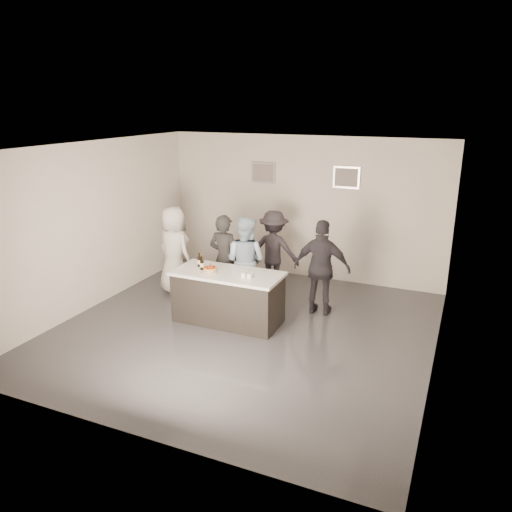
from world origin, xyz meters
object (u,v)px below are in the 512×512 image
bar_counter (228,297)px  person_guest_left (174,250)px  beer_bottle_a (199,259)px  beer_bottle_b (202,262)px  person_guest_back (274,250)px  person_guest_right (322,268)px  cake (210,270)px  person_main_blue (245,261)px  person_main_black (224,259)px

bar_counter → person_guest_left: 1.85m
beer_bottle_a → beer_bottle_b: same height
person_guest_back → person_guest_left: bearing=23.3°
person_guest_right → cake: bearing=30.8°
cake → person_guest_right: 1.96m
bar_counter → beer_bottle_b: (-0.46, -0.05, 0.58)m
bar_counter → person_main_blue: 0.94m
bar_counter → person_main_blue: size_ratio=1.11×
person_guest_right → person_guest_left: bearing=-0.3°
person_guest_left → person_guest_back: person_guest_left is taller
beer_bottle_a → person_guest_right: size_ratio=0.15×
cake → person_guest_right: person_guest_right is taller
cake → person_main_black: 0.91m
bar_counter → cake: cake is taller
bar_counter → person_guest_back: bearing=86.2°
person_main_black → person_main_blue: (0.39, 0.08, -0.01)m
beer_bottle_b → person_guest_right: size_ratio=0.15×
bar_counter → person_main_black: (-0.46, 0.78, 0.40)m
person_main_blue → person_guest_back: 0.98m
person_guest_back → beer_bottle_a: bearing=61.6°
cake → bar_counter: bearing=21.2°
beer_bottle_a → person_main_black: (0.13, 0.70, -0.18)m
person_guest_left → person_main_black: bearing=-163.7°
cake → person_guest_left: bearing=143.9°
bar_counter → person_main_blue: person_main_blue is taller
person_main_black → person_guest_back: (0.57, 1.03, -0.04)m
person_main_black → person_guest_back: size_ratio=1.05×
person_main_black → person_guest_left: person_guest_left is taller
beer_bottle_b → cake: bearing=-17.7°
person_main_blue → person_guest_right: bearing=-169.1°
person_guest_left → person_guest_back: bearing=-130.8°
beer_bottle_b → person_guest_back: 1.96m
cake → person_main_black: bearing=101.5°
person_guest_back → bar_counter: bearing=80.2°
person_main_black → bar_counter: bearing=123.9°
beer_bottle_a → person_main_blue: bearing=55.8°
person_guest_left → person_guest_back: (1.71, 0.96, -0.06)m
bar_counter → beer_bottle_b: size_ratio=7.15×
cake → person_guest_back: size_ratio=0.14×
bar_counter → person_guest_back: 1.85m
beer_bottle_a → bar_counter: bearing=-8.2°
cake → beer_bottle_b: bearing=162.3°
person_main_blue → person_guest_right: size_ratio=0.98×
bar_counter → person_guest_left: (-1.59, 0.85, 0.41)m
person_main_black → person_main_blue: size_ratio=1.01×
cake → person_guest_back: person_guest_back is taller
cake → person_main_black: (-0.18, 0.89, -0.09)m
cake → person_main_blue: (0.21, 0.96, -0.10)m
cake → person_guest_right: size_ratio=0.13×
beer_bottle_a → person_guest_left: bearing=142.6°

